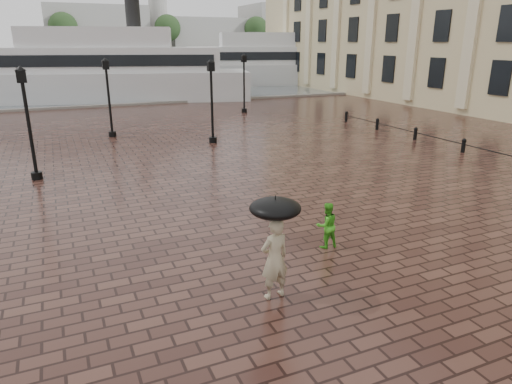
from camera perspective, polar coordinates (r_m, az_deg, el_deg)
ground at (r=12.59m, az=1.96°, el=-7.20°), size 300.00×300.00×0.00m
harbour_water at (r=102.50m, az=-21.50°, el=14.02°), size 240.00×240.00×0.00m
quay_edge at (r=42.87m, az=-17.09°, el=10.23°), size 80.00×0.60×0.30m
far_shore at (r=170.37m, az=-22.83°, el=15.42°), size 300.00×60.00×2.00m
distant_skyline at (r=168.85m, az=-5.63°, el=19.56°), size 102.50×22.00×33.00m
far_trees at (r=148.37m, az=-22.96°, el=18.46°), size 188.00×8.00×13.50m
bollard_row at (r=25.77m, az=24.52°, el=5.40°), size 0.22×21.22×0.73m
street_lamps at (r=28.21m, az=-17.01°, el=11.21°), size 21.44×14.44×4.40m
adult_pedestrian at (r=10.01m, az=2.33°, el=-8.34°), size 0.73×0.53×1.86m
child_pedestrian at (r=12.63m, az=8.83°, el=-4.13°), size 0.65×0.51×1.29m
ferry_near at (r=47.52m, az=-18.74°, el=14.13°), size 28.71×13.65×9.16m
ferry_far at (r=62.83m, az=1.83°, el=15.77°), size 28.03×13.33×8.94m
umbrella at (r=9.54m, az=2.42°, el=-2.04°), size 1.10×1.10×1.19m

